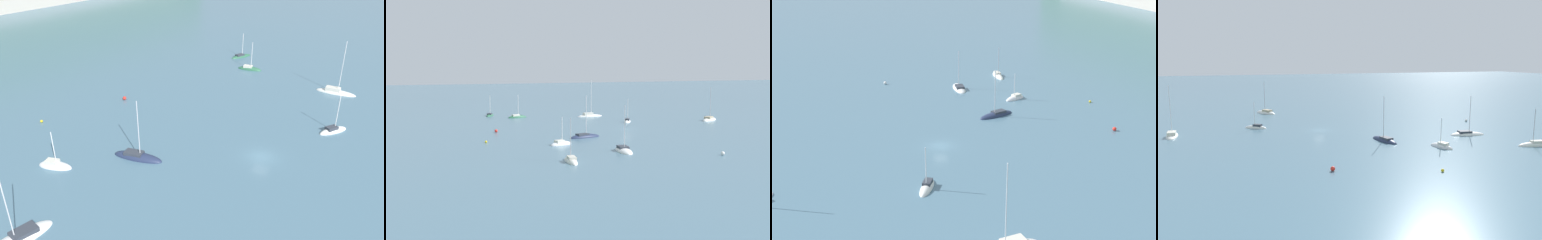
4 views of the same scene
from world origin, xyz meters
TOP-DOWN VIEW (x-y plane):
  - ground_plane at (0.00, 0.00)m, footprint 600.00×600.00m
  - sailboat_0 at (-19.29, 24.74)m, footprint 3.60×5.65m
  - sailboat_1 at (9.89, -32.05)m, footprint 6.82×8.27m
  - sailboat_2 at (14.62, -7.25)m, footprint 5.86×4.60m
  - sailboat_3 at (-37.99, 29.27)m, footprint 7.31×2.89m
  - sailboat_4 at (33.44, -3.04)m, footprint 2.90×8.53m
  - sailboat_5 at (37.94, 19.65)m, footprint 2.96×6.38m
  - sailboat_6 at (-10.67, 16.01)m, footprint 4.12×8.39m
  - sailboat_7 at (-31.34, 15.93)m, footprint 8.39×3.96m
  - sailboat_8 at (46.90, 26.45)m, footprint 7.05×4.41m
  - mooring_buoy_0 at (-10.85, 38.93)m, footprint 0.50×0.50m
  - mooring_buoy_1 at (-41.79, 0.47)m, footprint 0.73×0.73m
  - mooring_buoy_2 at (5.46, 33.25)m, footprint 0.77×0.77m

SIDE VIEW (x-z plane):
  - ground_plane at x=0.00m, z-range 0.00..0.00m
  - sailboat_6 at x=-10.67m, z-range -5.17..5.32m
  - sailboat_8 at x=46.90m, z-range -3.54..3.70m
  - sailboat_0 at x=-19.29m, z-range -3.28..3.45m
  - sailboat_7 at x=-31.34m, z-range -4.82..4.99m
  - sailboat_5 at x=37.94m, z-range -3.87..4.04m
  - sailboat_3 at x=-37.99m, z-range -4.14..4.32m
  - sailboat_2 at x=14.62m, z-range -3.64..3.83m
  - sailboat_1 at x=9.89m, z-range -5.34..5.54m
  - sailboat_4 at x=33.44m, z-range -5.96..6.25m
  - mooring_buoy_0 at x=-10.85m, z-range 0.00..0.50m
  - mooring_buoy_1 at x=-41.79m, z-range 0.00..0.73m
  - mooring_buoy_2 at x=5.46m, z-range 0.00..0.77m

